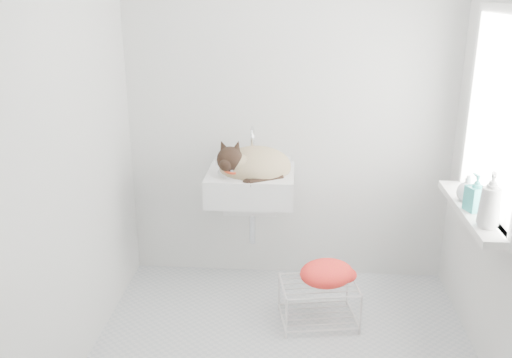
# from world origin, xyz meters

# --- Properties ---
(floor) EXTENTS (2.20, 2.00, 0.02)m
(floor) POSITION_xyz_m (0.00, 0.00, 0.00)
(floor) COLOR #A4AAAF
(floor) RESTS_ON ground
(back_wall) EXTENTS (2.20, 0.02, 2.50)m
(back_wall) POSITION_xyz_m (0.00, 1.00, 1.25)
(back_wall) COLOR silver
(back_wall) RESTS_ON ground
(left_wall) EXTENTS (0.02, 2.00, 2.50)m
(left_wall) POSITION_xyz_m (-1.10, 0.00, 1.25)
(left_wall) COLOR silver
(left_wall) RESTS_ON ground
(window_glass) EXTENTS (0.01, 0.80, 1.00)m
(window_glass) POSITION_xyz_m (1.09, 0.20, 1.35)
(window_glass) COLOR white
(window_glass) RESTS_ON right_wall
(window_frame) EXTENTS (0.04, 0.90, 1.10)m
(window_frame) POSITION_xyz_m (1.07, 0.20, 1.35)
(window_frame) COLOR white
(window_frame) RESTS_ON right_wall
(windowsill) EXTENTS (0.16, 0.88, 0.04)m
(windowsill) POSITION_xyz_m (1.01, 0.20, 0.83)
(windowsill) COLOR white
(windowsill) RESTS_ON right_wall
(sink) EXTENTS (0.56, 0.49, 0.22)m
(sink) POSITION_xyz_m (-0.24, 0.74, 0.85)
(sink) COLOR white
(sink) RESTS_ON back_wall
(faucet) EXTENTS (0.20, 0.14, 0.20)m
(faucet) POSITION_xyz_m (-0.24, 0.92, 0.99)
(faucet) COLOR silver
(faucet) RESTS_ON sink
(cat) EXTENTS (0.54, 0.48, 0.30)m
(cat) POSITION_xyz_m (-0.23, 0.72, 0.89)
(cat) COLOR tan
(cat) RESTS_ON sink
(wire_rack) EXTENTS (0.49, 0.38, 0.27)m
(wire_rack) POSITION_xyz_m (0.21, 0.35, 0.15)
(wire_rack) COLOR silver
(wire_rack) RESTS_ON floor
(towel) EXTENTS (0.40, 0.34, 0.14)m
(towel) POSITION_xyz_m (0.25, 0.35, 0.30)
(towel) COLOR #FA4A17
(towel) RESTS_ON wire_rack
(bottle_a) EXTENTS (0.11, 0.11, 0.24)m
(bottle_a) POSITION_xyz_m (1.00, -0.06, 0.85)
(bottle_a) COLOR silver
(bottle_a) RESTS_ON windowsill
(bottle_b) EXTENTS (0.12, 0.12, 0.20)m
(bottle_b) POSITION_xyz_m (1.00, 0.15, 0.85)
(bottle_b) COLOR teal
(bottle_b) RESTS_ON windowsill
(bottle_c) EXTENTS (0.16, 0.16, 0.15)m
(bottle_c) POSITION_xyz_m (1.00, 0.30, 0.85)
(bottle_c) COLOR silver
(bottle_c) RESTS_ON windowsill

